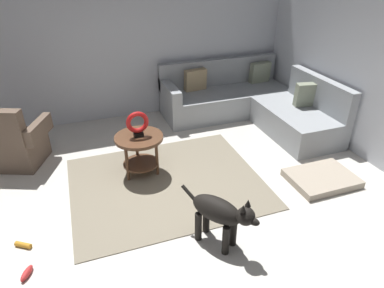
% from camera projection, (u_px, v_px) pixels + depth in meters
% --- Properties ---
extents(ground_plane, '(6.00, 6.00, 0.10)m').
position_uv_depth(ground_plane, '(171.00, 226.00, 3.65)').
color(ground_plane, silver).
extents(wall_back, '(6.00, 0.12, 2.70)m').
position_uv_depth(wall_back, '(115.00, 36.00, 5.38)').
color(wall_back, silver).
rests_on(wall_back, ground_plane).
extents(area_rug, '(2.30, 1.90, 0.01)m').
position_uv_depth(area_rug, '(167.00, 182.00, 4.25)').
color(area_rug, gray).
rests_on(area_rug, ground_plane).
extents(sectional_couch, '(2.20, 2.25, 0.88)m').
position_uv_depth(sectional_couch, '(250.00, 103.00, 5.73)').
color(sectional_couch, '#9EA3A8').
rests_on(sectional_couch, ground_plane).
extents(armchair, '(0.97, 0.86, 0.88)m').
position_uv_depth(armchair, '(14.00, 143.00, 4.46)').
color(armchair, brown).
rests_on(armchair, ground_plane).
extents(side_table, '(0.60, 0.60, 0.54)m').
position_uv_depth(side_table, '(139.00, 145.00, 4.24)').
color(side_table, brown).
rests_on(side_table, ground_plane).
extents(torus_sculpture, '(0.28, 0.08, 0.33)m').
position_uv_depth(torus_sculpture, '(138.00, 124.00, 4.09)').
color(torus_sculpture, black).
rests_on(torus_sculpture, side_table).
extents(dog_bed_mat, '(0.80, 0.60, 0.09)m').
position_uv_depth(dog_bed_mat, '(322.00, 178.00, 4.25)').
color(dog_bed_mat, '#B2A38E').
rests_on(dog_bed_mat, ground_plane).
extents(dog, '(0.52, 0.73, 0.63)m').
position_uv_depth(dog, '(220.00, 213.00, 3.18)').
color(dog, black).
rests_on(dog, ground_plane).
extents(dog_toy_rope, '(0.17, 0.13, 0.05)m').
position_uv_depth(dog_toy_rope, '(23.00, 245.00, 3.31)').
color(dog_toy_rope, orange).
rests_on(dog_toy_rope, ground_plane).
extents(dog_toy_bone, '(0.13, 0.19, 0.06)m').
position_uv_depth(dog_toy_bone, '(27.00, 273.00, 3.01)').
color(dog_toy_bone, red).
rests_on(dog_toy_bone, ground_plane).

